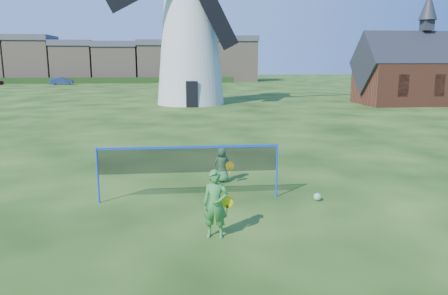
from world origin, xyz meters
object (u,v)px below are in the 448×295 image
windmill (190,32)px  play_ball (317,197)px  chapel (423,73)px  player_boy (222,165)px  car_right (62,81)px  player_girl (215,204)px  badminton_net (189,161)px

windmill → play_ball: size_ratio=84.03×
chapel → player_boy: (-20.51, -23.54, -2.17)m
car_right → player_girl: bearing=-168.8°
badminton_net → player_boy: size_ratio=4.44×
badminton_net → player_girl: badminton_net is taller
player_boy → car_right: car_right is taller
badminton_net → player_girl: size_ratio=3.29×
chapel → badminton_net: bearing=-130.6°
windmill → badminton_net: 28.01m
windmill → car_right: 39.81m
badminton_net → player_boy: (1.11, 1.73, -0.57)m
player_girl → badminton_net: bearing=111.9°
badminton_net → car_right: badminton_net is taller
windmill → player_boy: 26.41m
badminton_net → player_boy: badminton_net is taller
play_ball → car_right: 65.95m
chapel → player_girl: size_ratio=7.49×
windmill → player_girl: size_ratio=12.04×
windmill → chapel: bearing=-6.2°
badminton_net → car_right: bearing=107.2°
chapel → badminton_net: (-21.62, -25.27, -1.60)m
chapel → play_ball: bearing=-125.0°
chapel → player_boy: 31.30m
play_ball → car_right: bearing=110.0°
car_right → player_boy: bearing=-167.1°
play_ball → car_right: size_ratio=0.06×
badminton_net → car_right: (-19.01, 61.49, -0.54)m
play_ball → player_girl: bearing=-144.1°
player_boy → badminton_net: bearing=63.5°
windmill → car_right: (-19.94, 33.98, -5.71)m
chapel → play_ball: 31.55m
windmill → player_girl: windmill is taller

